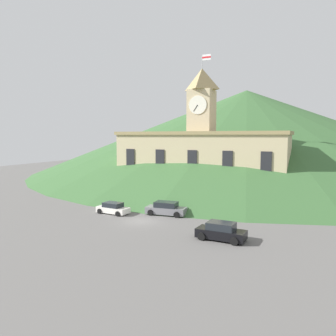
{
  "coord_description": "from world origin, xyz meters",
  "views": [
    {
      "loc": [
        19.18,
        -34.4,
        10.36
      ],
      "look_at": [
        0.0,
        7.97,
        5.83
      ],
      "focal_mm": 35.0,
      "sensor_mm": 36.0,
      "label": 1
    }
  ],
  "objects_px": {
    "street_lamp_far_left": "(132,176)",
    "car_green_wagon": "(216,205)",
    "street_lamp_far_right": "(184,177)",
    "car_black_suv": "(221,232)",
    "car_gray_pickup": "(166,209)",
    "car_silver_hatch": "(165,198)",
    "car_white_taxi": "(113,208)",
    "street_lamp_left": "(249,183)",
    "pedestrian": "(189,200)"
  },
  "relations": [
    {
      "from": "street_lamp_far_left",
      "to": "car_green_wagon",
      "type": "height_order",
      "value": "street_lamp_far_left"
    },
    {
      "from": "street_lamp_far_right",
      "to": "car_black_suv",
      "type": "bearing_deg",
      "value": -58.77
    },
    {
      "from": "car_gray_pickup",
      "to": "car_green_wagon",
      "type": "bearing_deg",
      "value": -140.05
    },
    {
      "from": "street_lamp_far_right",
      "to": "car_silver_hatch",
      "type": "height_order",
      "value": "street_lamp_far_right"
    },
    {
      "from": "street_lamp_far_left",
      "to": "car_white_taxi",
      "type": "xyz_separation_m",
      "value": [
        5.23,
        -14.03,
        -2.52
      ]
    },
    {
      "from": "street_lamp_left",
      "to": "street_lamp_far_left",
      "type": "bearing_deg",
      "value": 180.0
    },
    {
      "from": "pedestrian",
      "to": "car_silver_hatch",
      "type": "bearing_deg",
      "value": -74.38
    },
    {
      "from": "street_lamp_far_left",
      "to": "car_green_wagon",
      "type": "relative_size",
      "value": 0.93
    },
    {
      "from": "car_black_suv",
      "to": "car_white_taxi",
      "type": "height_order",
      "value": "car_black_suv"
    },
    {
      "from": "street_lamp_far_right",
      "to": "pedestrian",
      "type": "xyz_separation_m",
      "value": [
        2.87,
        -5.21,
        -2.61
      ]
    },
    {
      "from": "street_lamp_far_left",
      "to": "car_gray_pickup",
      "type": "relative_size",
      "value": 0.8
    },
    {
      "from": "street_lamp_left",
      "to": "car_gray_pickup",
      "type": "distance_m",
      "value": 14.76
    },
    {
      "from": "street_lamp_far_right",
      "to": "car_gray_pickup",
      "type": "distance_m",
      "value": 12.26
    },
    {
      "from": "street_lamp_far_right",
      "to": "car_gray_pickup",
      "type": "relative_size",
      "value": 0.89
    },
    {
      "from": "car_silver_hatch",
      "to": "car_gray_pickup",
      "type": "bearing_deg",
      "value": -62.6
    },
    {
      "from": "street_lamp_far_left",
      "to": "car_silver_hatch",
      "type": "bearing_deg",
      "value": -28.38
    },
    {
      "from": "car_silver_hatch",
      "to": "car_gray_pickup",
      "type": "relative_size",
      "value": 0.73
    },
    {
      "from": "street_lamp_far_left",
      "to": "car_silver_hatch",
      "type": "distance_m",
      "value": 10.18
    },
    {
      "from": "car_black_suv",
      "to": "car_silver_hatch",
      "type": "distance_m",
      "value": 19.19
    },
    {
      "from": "street_lamp_far_right",
      "to": "pedestrian",
      "type": "distance_m",
      "value": 6.5
    },
    {
      "from": "car_silver_hatch",
      "to": "car_black_suv",
      "type": "bearing_deg",
      "value": -46.38
    },
    {
      "from": "car_white_taxi",
      "to": "car_green_wagon",
      "type": "bearing_deg",
      "value": -142.91
    },
    {
      "from": "street_lamp_far_left",
      "to": "street_lamp_left",
      "type": "xyz_separation_m",
      "value": [
        20.63,
        0.0,
        0.02
      ]
    },
    {
      "from": "street_lamp_far_left",
      "to": "street_lamp_far_right",
      "type": "xyz_separation_m",
      "value": [
        9.91,
        0.0,
        0.33
      ]
    },
    {
      "from": "car_gray_pickup",
      "to": "car_white_taxi",
      "type": "xyz_separation_m",
      "value": [
        -6.81,
        -2.27,
        -0.12
      ]
    },
    {
      "from": "street_lamp_far_right",
      "to": "car_gray_pickup",
      "type": "xyz_separation_m",
      "value": [
        2.14,
        -11.76,
        -2.73
      ]
    },
    {
      "from": "car_white_taxi",
      "to": "car_gray_pickup",
      "type": "bearing_deg",
      "value": -156.29
    },
    {
      "from": "car_black_suv",
      "to": "car_green_wagon",
      "type": "xyz_separation_m",
      "value": [
        -4.16,
        12.47,
        -0.11
      ]
    },
    {
      "from": "street_lamp_far_right",
      "to": "car_green_wagon",
      "type": "xyz_separation_m",
      "value": [
        7.37,
        -6.55,
        -2.83
      ]
    },
    {
      "from": "car_silver_hatch",
      "to": "car_white_taxi",
      "type": "height_order",
      "value": "same"
    },
    {
      "from": "street_lamp_left",
      "to": "pedestrian",
      "type": "xyz_separation_m",
      "value": [
        -7.85,
        -5.21,
        -2.3
      ]
    },
    {
      "from": "car_white_taxi",
      "to": "street_lamp_far_left",
      "type": "bearing_deg",
      "value": -64.3
    },
    {
      "from": "street_lamp_far_left",
      "to": "car_white_taxi",
      "type": "height_order",
      "value": "street_lamp_far_left"
    },
    {
      "from": "street_lamp_left",
      "to": "car_white_taxi",
      "type": "distance_m",
      "value": 20.99
    },
    {
      "from": "car_green_wagon",
      "to": "car_gray_pickup",
      "type": "xyz_separation_m",
      "value": [
        -5.24,
        -5.21,
        0.09
      ]
    },
    {
      "from": "street_lamp_left",
      "to": "car_green_wagon",
      "type": "distance_m",
      "value": 7.78
    },
    {
      "from": "street_lamp_far_left",
      "to": "car_white_taxi",
      "type": "distance_m",
      "value": 15.18
    },
    {
      "from": "car_black_suv",
      "to": "car_green_wagon",
      "type": "distance_m",
      "value": 13.15
    },
    {
      "from": "car_white_taxi",
      "to": "pedestrian",
      "type": "bearing_deg",
      "value": -125.32
    },
    {
      "from": "car_black_suv",
      "to": "car_green_wagon",
      "type": "height_order",
      "value": "car_black_suv"
    },
    {
      "from": "street_lamp_far_right",
      "to": "car_silver_hatch",
      "type": "bearing_deg",
      "value": -104.71
    },
    {
      "from": "street_lamp_left",
      "to": "pedestrian",
      "type": "distance_m",
      "value": 9.7
    },
    {
      "from": "car_gray_pickup",
      "to": "pedestrian",
      "type": "relative_size",
      "value": 3.2
    },
    {
      "from": "street_lamp_far_right",
      "to": "street_lamp_left",
      "type": "xyz_separation_m",
      "value": [
        10.73,
        0.0,
        -0.31
      ]
    },
    {
      "from": "street_lamp_far_left",
      "to": "street_lamp_far_right",
      "type": "bearing_deg",
      "value": 0.0
    },
    {
      "from": "street_lamp_left",
      "to": "car_green_wagon",
      "type": "height_order",
      "value": "street_lamp_left"
    },
    {
      "from": "car_white_taxi",
      "to": "street_lamp_far_right",
      "type": "bearing_deg",
      "value": -103.18
    },
    {
      "from": "street_lamp_far_right",
      "to": "car_green_wagon",
      "type": "height_order",
      "value": "street_lamp_far_right"
    },
    {
      "from": "street_lamp_far_right",
      "to": "car_silver_hatch",
      "type": "xyz_separation_m",
      "value": [
        -1.23,
        -4.69,
        -2.85
      ]
    },
    {
      "from": "car_black_suv",
      "to": "street_lamp_left",
      "type": "bearing_deg",
      "value": -84.4
    }
  ]
}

